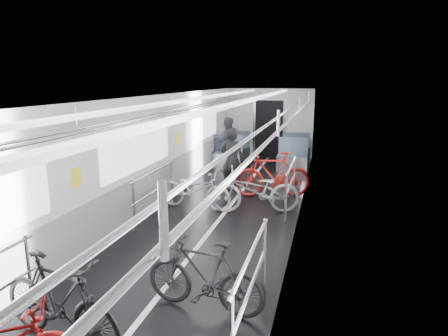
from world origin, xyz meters
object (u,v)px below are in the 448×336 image
object	(u,v)px
bike_right_far	(272,174)
person_seated	(227,142)
bike_left_far	(195,189)
bike_right_near	(204,275)
bike_aisle	(241,179)
bike_left_mid	(59,301)
bike_right_mid	(256,191)
person_standing	(232,161)

from	to	relation	value
bike_right_far	person_seated	world-z (taller)	person_seated
bike_left_far	bike_right_near	world-z (taller)	bike_right_near
bike_right_near	bike_right_far	world-z (taller)	bike_right_far
bike_left_far	bike_right_far	bearing A→B (deg)	-43.33
bike_left_far	bike_aisle	bearing A→B (deg)	-25.41
bike_left_mid	bike_right_mid	world-z (taller)	bike_left_mid
bike_right_mid	bike_aisle	bearing A→B (deg)	-168.47
person_standing	bike_right_far	bearing A→B (deg)	-177.01
bike_left_mid	bike_aisle	world-z (taller)	bike_left_mid
person_standing	person_seated	bearing A→B (deg)	-68.70
person_standing	bike_left_far	bearing A→B (deg)	74.16
bike_left_far	person_seated	size ratio (longest dim) A/B	1.05
bike_left_far	bike_right_far	size ratio (longest dim) A/B	0.91
bike_right_mid	person_standing	bearing A→B (deg)	-162.03
person_standing	bike_right_near	bearing A→B (deg)	104.76
bike_right_far	bike_aisle	size ratio (longest dim) A/B	1.19
bike_aisle	person_standing	distance (m)	0.48
bike_right_near	person_seated	distance (m)	8.14
bike_left_mid	person_standing	bearing A→B (deg)	9.24
bike_left_mid	bike_right_mid	xyz separation A→B (m)	(1.20, 4.67, -0.02)
bike_left_far	bike_right_far	world-z (taller)	bike_right_far
bike_left_far	bike_aisle	xyz separation A→B (m)	(0.73, 1.21, -0.03)
bike_left_far	bike_right_mid	xyz separation A→B (m)	(1.30, 0.04, 0.05)
person_standing	person_seated	world-z (taller)	person_standing
bike_aisle	person_standing	bearing A→B (deg)	169.68
person_seated	bike_aisle	bearing A→B (deg)	103.90
bike_aisle	person_standing	size ratio (longest dim) A/B	0.94
bike_right_near	person_standing	distance (m)	5.05
bike_right_mid	bike_right_far	bearing A→B (deg)	157.63
bike_left_far	person_standing	bearing A→B (deg)	-14.95
bike_left_mid	bike_right_far	world-z (taller)	bike_right_far
bike_right_far	person_standing	xyz separation A→B (m)	(-0.98, 0.03, 0.27)
person_standing	bike_aisle	bearing A→B (deg)	162.01
bike_left_mid	bike_right_far	size ratio (longest dim) A/B	0.93
bike_left_mid	person_seated	size ratio (longest dim) A/B	1.07
bike_left_mid	person_seated	xyz separation A→B (m)	(-0.48, 8.92, 0.27)
bike_left_mid	bike_aisle	xyz separation A→B (m)	(0.63, 5.84, -0.10)
bike_right_near	bike_right_mid	distance (m)	3.69
bike_aisle	person_standing	xyz separation A→B (m)	(-0.24, 0.10, 0.41)
bike_left_mid	person_standing	world-z (taller)	person_standing
bike_aisle	bike_right_far	bearing A→B (deg)	17.75
bike_right_far	person_seated	xyz separation A→B (m)	(-1.85, 3.02, 0.23)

